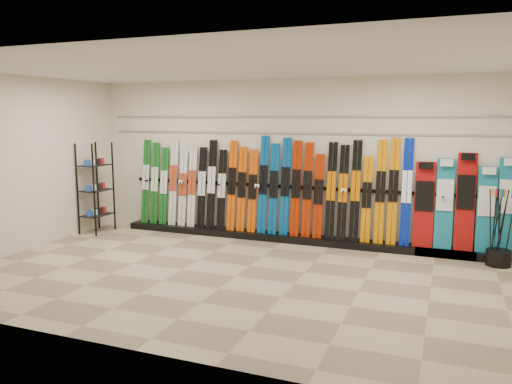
% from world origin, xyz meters
% --- Properties ---
extents(floor, '(8.00, 8.00, 0.00)m').
position_xyz_m(floor, '(0.00, 0.00, 0.00)').
color(floor, gray).
rests_on(floor, ground).
extents(back_wall, '(8.00, 0.00, 8.00)m').
position_xyz_m(back_wall, '(0.00, 2.50, 1.50)').
color(back_wall, beige).
rests_on(back_wall, floor).
extents(left_wall, '(0.00, 5.00, 5.00)m').
position_xyz_m(left_wall, '(-4.00, 0.00, 1.50)').
color(left_wall, beige).
rests_on(left_wall, floor).
extents(ceiling, '(8.00, 8.00, 0.00)m').
position_xyz_m(ceiling, '(0.00, 0.00, 3.00)').
color(ceiling, silver).
rests_on(ceiling, back_wall).
extents(ski_rack_base, '(8.00, 0.40, 0.12)m').
position_xyz_m(ski_rack_base, '(0.22, 2.28, 0.06)').
color(ski_rack_base, black).
rests_on(ski_rack_base, floor).
extents(skis, '(5.39, 0.25, 1.83)m').
position_xyz_m(skis, '(-0.41, 2.34, 0.96)').
color(skis, '#125A1A').
rests_on(skis, ski_rack_base).
extents(snowboards, '(1.61, 0.25, 1.60)m').
position_xyz_m(snowboards, '(3.10, 2.36, 0.87)').
color(snowboards, '#990C0C').
rests_on(snowboards, ski_rack_base).
extents(accessory_rack, '(0.40, 0.60, 1.80)m').
position_xyz_m(accessory_rack, '(-3.75, 1.61, 0.90)').
color(accessory_rack, black).
rests_on(accessory_rack, floor).
extents(pole_bin, '(0.37, 0.37, 0.25)m').
position_xyz_m(pole_bin, '(3.60, 1.98, 0.12)').
color(pole_bin, black).
rests_on(pole_bin, floor).
extents(ski_poles, '(0.37, 0.20, 1.18)m').
position_xyz_m(ski_poles, '(3.58, 1.99, 0.61)').
color(ski_poles, black).
rests_on(ski_poles, pole_bin).
extents(slatwall_rail_0, '(7.60, 0.02, 0.03)m').
position_xyz_m(slatwall_rail_0, '(0.00, 2.48, 2.00)').
color(slatwall_rail_0, gray).
rests_on(slatwall_rail_0, back_wall).
extents(slatwall_rail_1, '(7.60, 0.02, 0.03)m').
position_xyz_m(slatwall_rail_1, '(0.00, 2.48, 2.30)').
color(slatwall_rail_1, gray).
rests_on(slatwall_rail_1, back_wall).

